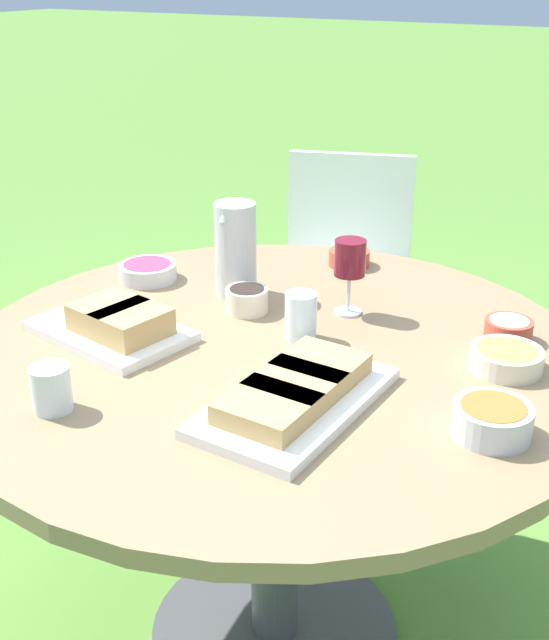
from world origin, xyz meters
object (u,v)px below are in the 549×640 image
chair_near_left (344,264)px  handbag (10,402)px  dining_table (274,400)px  wine_glass (350,261)px  water_pitcher (236,249)px

chair_near_left → handbag: 1.24m
dining_table → wine_glass: (-0.23, 0.06, 0.25)m
chair_near_left → wine_glass: 1.07m
water_pitcher → dining_table: bearing=46.9°
chair_near_left → handbag: bearing=-46.6°
water_pitcher → wine_glass: (-0.02, 0.28, 0.01)m
dining_table → water_pitcher: (-0.21, -0.22, 0.24)m
dining_table → wine_glass: size_ratio=7.56×
dining_table → chair_near_left: 1.20m
water_pitcher → handbag: size_ratio=0.60×
chair_near_left → wine_glass: size_ratio=5.18×
water_pitcher → wine_glass: 0.28m
dining_table → wine_glass: 0.34m
water_pitcher → wine_glass: bearing=94.6°
wine_glass → handbag: wine_glass is taller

